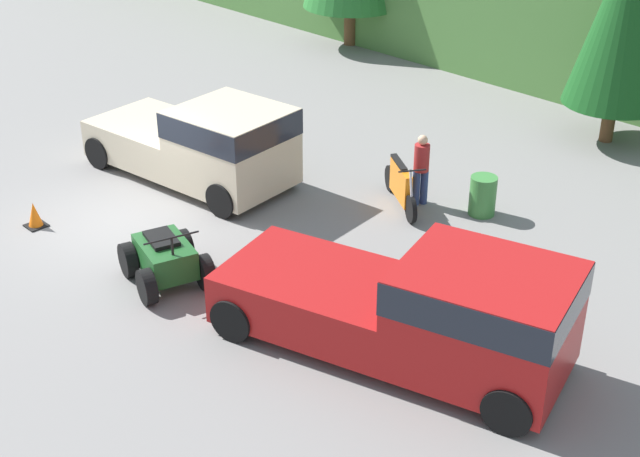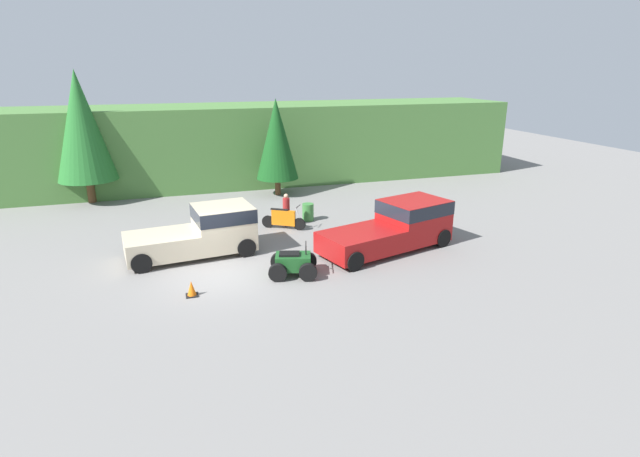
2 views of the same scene
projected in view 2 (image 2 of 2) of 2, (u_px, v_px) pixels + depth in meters
ground_plane at (220, 276)px, 18.78m from camera, size 80.00×80.00×0.00m
hillside_backdrop at (189, 146)px, 32.50m from camera, size 44.00×6.00×5.08m
tree_left at (82, 126)px, 27.56m from camera, size 3.25×3.25×7.39m
tree_mid_left at (277, 139)px, 29.53m from camera, size 2.53×2.53×5.75m
pickup_truck_red at (397, 225)px, 21.36m from camera, size 6.26×3.78×1.99m
pickup_truck_second at (204, 230)px, 20.65m from camera, size 5.38×2.86×1.99m
dirt_bike at (284, 219)px, 24.03m from camera, size 1.91×1.30×1.20m
quad_atv at (293, 263)px, 18.70m from camera, size 2.09×1.78×1.18m
rider_person at (286, 209)px, 24.32m from camera, size 0.46×0.46×1.64m
traffic_cone at (192, 289)px, 17.07m from camera, size 0.42×0.42×0.55m
steel_barrel at (308, 212)px, 25.35m from camera, size 0.58×0.58×0.88m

